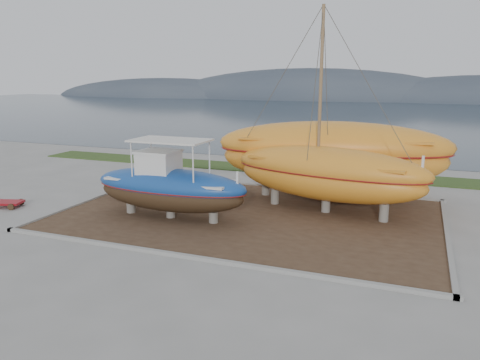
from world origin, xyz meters
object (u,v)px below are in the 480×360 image
at_px(orange_bare_hull, 332,161).
at_px(red_trailer, 8,204).
at_px(orange_sailboat, 330,112).
at_px(white_dinghy, 144,184).
at_px(blue_caique, 170,179).

distance_m(orange_bare_hull, red_trailer, 17.56).
bearing_deg(red_trailer, orange_bare_hull, 9.83).
bearing_deg(orange_sailboat, white_dinghy, -165.02).
distance_m(blue_caique, orange_sailboat, 8.35).
bearing_deg(white_dinghy, red_trailer, -165.13).
relative_size(white_dinghy, red_trailer, 2.10).
bearing_deg(orange_bare_hull, blue_caique, -144.06).
bearing_deg(orange_bare_hull, orange_sailboat, -92.71).
xyz_separation_m(orange_sailboat, orange_bare_hull, (-0.28, 2.79, -2.90)).
relative_size(orange_sailboat, orange_bare_hull, 0.79).
height_order(blue_caique, red_trailer, blue_caique).
bearing_deg(blue_caique, orange_bare_hull, 44.67).
distance_m(blue_caique, white_dinghy, 4.72).
bearing_deg(orange_sailboat, orange_bare_hull, 107.19).
xyz_separation_m(orange_bare_hull, red_trailer, (-15.61, -7.78, -2.00)).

